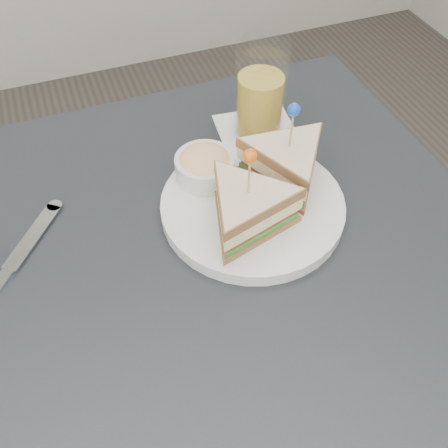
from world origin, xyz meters
TOP-DOWN VIEW (x-y plane):
  - ground_plane at (0.00, 0.00)m, footprint 3.50×3.50m
  - table at (0.00, 0.00)m, footprint 0.80×0.80m
  - plate_meal at (0.08, 0.06)m, footprint 0.33×0.33m
  - cutlery_knife at (-0.27, 0.08)m, footprint 0.15×0.19m
  - drink_set at (0.15, 0.22)m, footprint 0.14×0.14m

SIDE VIEW (x-z plane):
  - ground_plane at x=0.00m, z-range 0.00..0.00m
  - table at x=0.00m, z-range 0.30..1.05m
  - cutlery_knife at x=-0.27m, z-range 0.75..0.76m
  - plate_meal at x=0.08m, z-range 0.71..0.87m
  - drink_set at x=0.15m, z-range 0.74..0.91m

